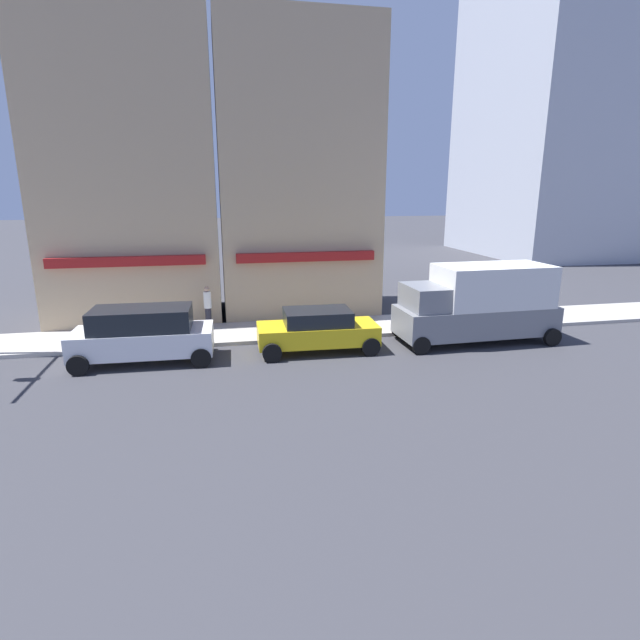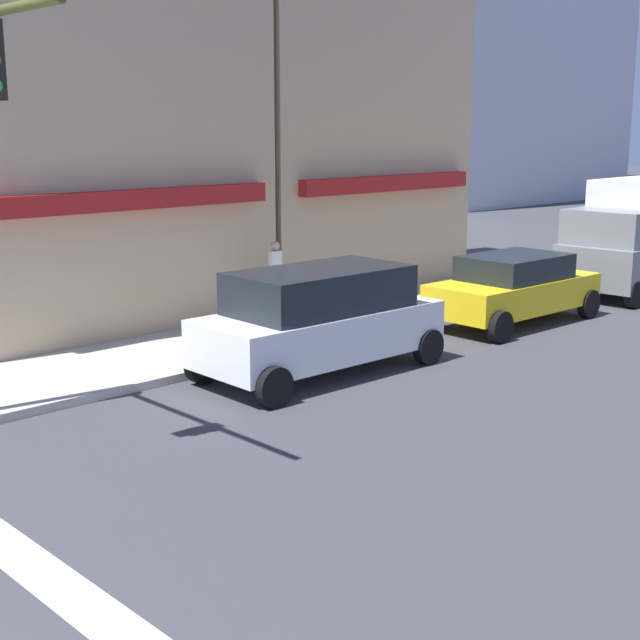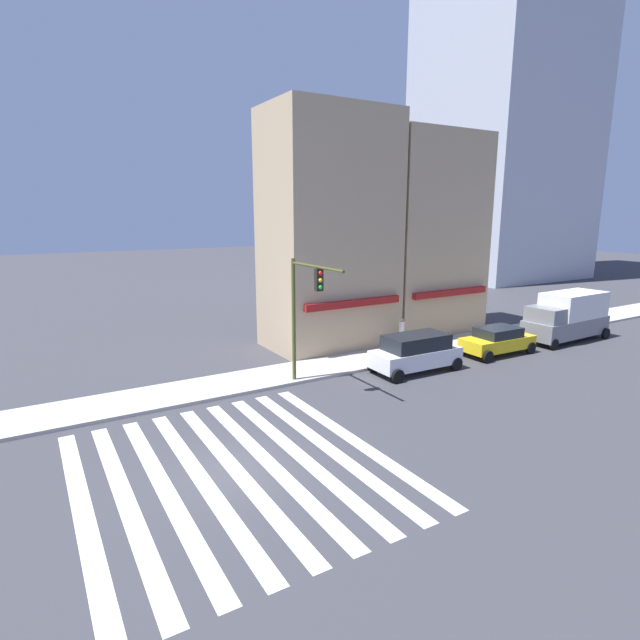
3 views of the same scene
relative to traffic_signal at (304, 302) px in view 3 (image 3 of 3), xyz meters
The scene contains 10 objects.
ground_plane 8.74m from the traffic_signal, 135.59° to the right, with size 200.00×200.00×0.00m, color #38383D.
sidewalk_left 7.12m from the traffic_signal, 159.37° to the left, with size 120.00×3.00×0.15m.
crosswalk_stripes 8.73m from the traffic_signal, 135.59° to the right, with size 9.35×10.80×0.01m.
storefront_row 10.93m from the traffic_signal, 34.97° to the left, with size 14.75×5.30×13.75m.
tower_distant 53.32m from the traffic_signal, 30.43° to the left, with size 18.03×15.81×53.06m.
traffic_signal is the anchor object (origin of this frame).
suv_white 6.85m from the traffic_signal, ahead, with size 4.75×2.12×1.94m.
sedan_yellow 12.68m from the traffic_signal, ahead, with size 4.45×2.02×1.59m.
box_truck_grey 18.85m from the traffic_signal, ahead, with size 6.25×2.42×3.04m.
pedestrian_white_shirt 9.24m from the traffic_signal, 19.79° to the left, with size 0.32×0.32×1.77m.
Camera 3 is at (-5.09, -13.80, 7.96)m, focal length 28.00 mm.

